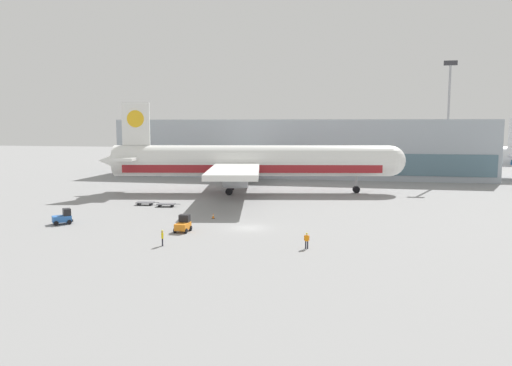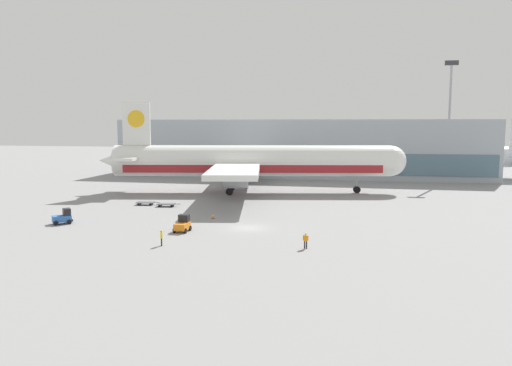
{
  "view_description": "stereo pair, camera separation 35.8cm",
  "coord_description": "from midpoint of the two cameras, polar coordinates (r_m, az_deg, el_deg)",
  "views": [
    {
      "loc": [
        12.75,
        -60.4,
        13.12
      ],
      "look_at": [
        -1.77,
        14.21,
        4.0
      ],
      "focal_mm": 35.0,
      "sensor_mm": 36.0,
      "label": 1
    },
    {
      "loc": [
        13.1,
        -60.34,
        13.12
      ],
      "look_at": [
        -1.77,
        14.21,
        4.0
      ],
      "focal_mm": 35.0,
      "sensor_mm": 36.0,
      "label": 2
    }
  ],
  "objects": [
    {
      "name": "light_mast",
      "position": [
        118.03,
        21.05,
        7.4
      ],
      "size": [
        2.8,
        0.5,
        26.61
      ],
      "color": "#9EA0A5",
      "rests_on": "ground_plane"
    },
    {
      "name": "baggage_tug_foreground",
      "position": [
        61.59,
        -8.48,
        -4.7
      ],
      "size": [
        1.7,
        2.5,
        2.0
      ],
      "rotation": [
        0.0,
        0.0,
        1.54
      ],
      "color": "orange",
      "rests_on": "ground_plane"
    },
    {
      "name": "ground_crew_far",
      "position": [
        52.94,
        5.62,
        -6.43
      ],
      "size": [
        0.57,
        0.22,
        1.71
      ],
      "rotation": [
        0.0,
        0.0,
        6.27
      ],
      "color": "black",
      "rests_on": "ground_plane"
    },
    {
      "name": "airplane_main",
      "position": [
        94.17,
        -1.04,
        2.41
      ],
      "size": [
        57.65,
        48.66,
        17.0
      ],
      "rotation": [
        0.0,
        0.0,
        0.18
      ],
      "color": "white",
      "rests_on": "ground_plane"
    },
    {
      "name": "ground_plane",
      "position": [
        63.12,
        -1.05,
        -5.16
      ],
      "size": [
        400.0,
        400.0,
        0.0
      ],
      "primitive_type": "plane",
      "color": "gray"
    },
    {
      "name": "terminal_building",
      "position": [
        125.78,
        4.95,
        4.02
      ],
      "size": [
        90.0,
        18.2,
        14.0
      ],
      "color": "#9EA8B2",
      "rests_on": "ground_plane"
    },
    {
      "name": "baggage_dolly_second",
      "position": [
        80.24,
        -10.35,
        -2.4
      ],
      "size": [
        3.77,
        1.86,
        0.48
      ],
      "rotation": [
        0.0,
        0.0,
        0.13
      ],
      "color": "#56565B",
      "rests_on": "ground_plane"
    },
    {
      "name": "traffic_cone_near",
      "position": [
        69.43,
        -5.05,
        -3.77
      ],
      "size": [
        0.4,
        0.4,
        0.76
      ],
      "color": "black",
      "rests_on": "ground_plane"
    },
    {
      "name": "ground_crew_near",
      "position": [
        54.8,
        -10.84,
        -6.04
      ],
      "size": [
        0.35,
        0.53,
        1.73
      ],
      "rotation": [
        0.0,
        0.0,
        1.99
      ],
      "color": "black",
      "rests_on": "ground_plane"
    },
    {
      "name": "baggage_dolly_lead",
      "position": [
        82.52,
        -12.67,
        -2.2
      ],
      "size": [
        3.77,
        1.86,
        0.48
      ],
      "rotation": [
        0.0,
        0.0,
        0.13
      ],
      "color": "#56565B",
      "rests_on": "ground_plane"
    },
    {
      "name": "baggage_tug_mid",
      "position": [
        70.21,
        -21.31,
        -3.68
      ],
      "size": [
        2.78,
        2.68,
        2.0
      ],
      "rotation": [
        0.0,
        0.0,
        0.7
      ],
      "color": "#2D66B7",
      "rests_on": "ground_plane"
    }
  ]
}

